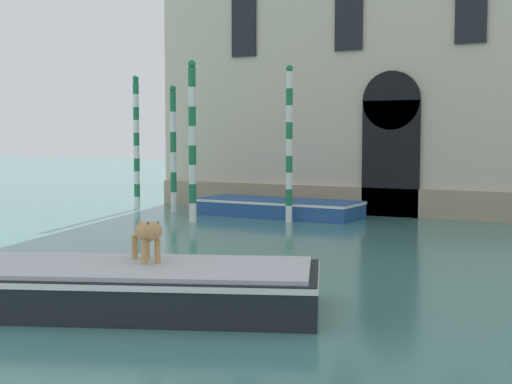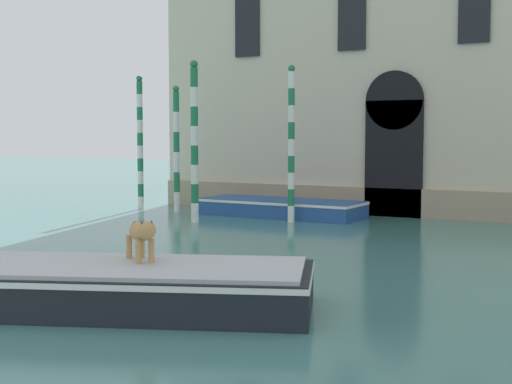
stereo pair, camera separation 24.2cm
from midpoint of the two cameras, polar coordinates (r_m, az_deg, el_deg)
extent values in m
cube|color=tan|center=(22.89, 7.82, -0.68)|extent=(14.02, 0.16, 0.88)
cube|color=black|center=(22.34, 11.26, 2.62)|extent=(1.80, 0.14, 3.58)
cylinder|color=black|center=(22.36, 11.33, 7.21)|extent=(1.80, 0.14, 1.80)
cube|color=black|center=(24.65, -0.40, 13.18)|extent=(0.90, 0.10, 2.08)
cube|color=black|center=(23.11, 7.99, 13.72)|extent=(0.90, 0.10, 2.08)
cube|color=black|center=(22.09, 17.39, 13.99)|extent=(0.90, 0.10, 2.08)
cube|color=black|center=(10.92, -15.99, -7.30)|extent=(8.01, 4.86, 0.59)
cube|color=white|center=(10.87, -16.02, -6.08)|extent=(8.05, 4.90, 0.08)
cube|color=#B2B7BC|center=(10.85, -16.03, -5.61)|extent=(7.73, 4.62, 0.06)
cylinder|color=tan|center=(10.48, -7.71, -4.69)|extent=(0.09, 0.09, 0.35)
cylinder|color=tan|center=(10.43, -8.74, -4.75)|extent=(0.09, 0.09, 0.35)
cylinder|color=tan|center=(10.95, -8.50, -4.30)|extent=(0.09, 0.09, 0.35)
cylinder|color=tan|center=(10.90, -9.49, -4.36)|extent=(0.09, 0.09, 0.35)
ellipsoid|color=tan|center=(10.65, -8.63, -3.17)|extent=(0.69, 0.61, 0.28)
ellipsoid|color=#382D23|center=(10.74, -8.79, -2.70)|extent=(0.35, 0.33, 0.10)
sphere|color=tan|center=(10.30, -8.06, -3.08)|extent=(0.26, 0.26, 0.26)
cone|color=#382D23|center=(10.31, -7.69, -2.52)|extent=(0.08, 0.08, 0.10)
cone|color=#382D23|center=(10.27, -8.45, -2.55)|extent=(0.08, 0.08, 0.10)
cylinder|color=tan|center=(10.99, -9.18, -2.73)|extent=(0.22, 0.19, 0.19)
cube|color=#234C8C|center=(22.09, 2.33, -1.29)|extent=(5.16, 1.93, 0.53)
cube|color=white|center=(22.07, 2.33, -0.76)|extent=(5.19, 1.96, 0.08)
cube|color=#9EA3A8|center=(22.10, 2.33, -1.36)|extent=(2.85, 1.41, 0.47)
cylinder|color=white|center=(23.55, -6.05, -0.79)|extent=(0.20, 0.20, 0.66)
cylinder|color=#1E7247|center=(23.50, -6.06, 0.80)|extent=(0.20, 0.20, 0.66)
cylinder|color=white|center=(23.47, -6.08, 2.39)|extent=(0.20, 0.20, 0.66)
cylinder|color=#1E7247|center=(23.45, -6.09, 3.99)|extent=(0.20, 0.20, 0.66)
cylinder|color=white|center=(23.46, -6.11, 5.60)|extent=(0.20, 0.20, 0.66)
cylinder|color=#1E7247|center=(23.48, -6.12, 7.20)|extent=(0.20, 0.20, 0.66)
sphere|color=#1E7247|center=(23.50, -6.13, 8.21)|extent=(0.21, 0.21, 0.21)
cylinder|color=white|center=(20.70, -4.57, -1.65)|extent=(0.22, 0.22, 0.56)
cylinder|color=#1E7247|center=(20.64, -4.58, -0.12)|extent=(0.22, 0.22, 0.56)
cylinder|color=white|center=(20.61, -4.59, 1.42)|extent=(0.22, 0.22, 0.56)
cylinder|color=#1E7247|center=(20.58, -4.60, 2.96)|extent=(0.22, 0.22, 0.56)
cylinder|color=white|center=(20.58, -4.61, 4.51)|extent=(0.22, 0.22, 0.56)
cylinder|color=#1E7247|center=(20.58, -4.62, 6.05)|extent=(0.22, 0.22, 0.56)
cylinder|color=white|center=(20.61, -4.63, 7.60)|extent=(0.22, 0.22, 0.56)
cylinder|color=#1E7247|center=(20.64, -4.64, 9.13)|extent=(0.22, 0.22, 0.56)
sphere|color=#1E7247|center=(20.68, -4.65, 10.17)|extent=(0.23, 0.23, 0.23)
cylinder|color=white|center=(20.64, 3.15, -1.77)|extent=(0.19, 0.19, 0.48)
cylinder|color=#1E7247|center=(20.59, 3.16, -0.44)|extent=(0.19, 0.19, 0.48)
cylinder|color=white|center=(20.55, 3.16, 0.90)|extent=(0.19, 0.19, 0.48)
cylinder|color=#1E7247|center=(20.53, 3.17, 2.24)|extent=(0.19, 0.19, 0.48)
cylinder|color=white|center=(20.52, 3.18, 3.58)|extent=(0.19, 0.19, 0.48)
cylinder|color=#1E7247|center=(20.51, 3.18, 4.92)|extent=(0.19, 0.19, 0.48)
cylinder|color=white|center=(20.52, 3.19, 6.27)|extent=(0.19, 0.19, 0.48)
cylinder|color=#1E7247|center=(20.54, 3.19, 7.61)|extent=(0.19, 0.19, 0.48)
cylinder|color=white|center=(20.57, 3.20, 8.95)|extent=(0.19, 0.19, 0.48)
sphere|color=#1E7247|center=(20.60, 3.20, 9.85)|extent=(0.20, 0.20, 0.20)
cylinder|color=white|center=(24.59, -8.92, -0.86)|extent=(0.20, 0.20, 0.43)
cylinder|color=#1E7247|center=(24.55, -8.93, 0.15)|extent=(0.20, 0.20, 0.43)
cylinder|color=white|center=(24.52, -8.94, 1.16)|extent=(0.20, 0.20, 0.43)
cylinder|color=#1E7247|center=(24.50, -8.95, 2.17)|extent=(0.20, 0.20, 0.43)
cylinder|color=white|center=(24.49, -8.97, 3.18)|extent=(0.20, 0.20, 0.43)
cylinder|color=#1E7247|center=(24.48, -8.98, 4.19)|extent=(0.20, 0.20, 0.43)
cylinder|color=white|center=(24.49, -8.99, 5.21)|extent=(0.20, 0.20, 0.43)
cylinder|color=#1E7247|center=(24.49, -9.00, 6.22)|extent=(0.20, 0.20, 0.43)
cylinder|color=white|center=(24.51, -9.02, 7.23)|extent=(0.20, 0.20, 0.43)
cylinder|color=#1E7247|center=(24.54, -9.03, 8.24)|extent=(0.20, 0.20, 0.43)
sphere|color=#1E7247|center=(24.56, -9.04, 8.95)|extent=(0.21, 0.21, 0.21)
camera|label=1|loc=(0.12, -89.58, 0.03)|focal=50.00mm
camera|label=2|loc=(0.12, 90.42, -0.03)|focal=50.00mm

